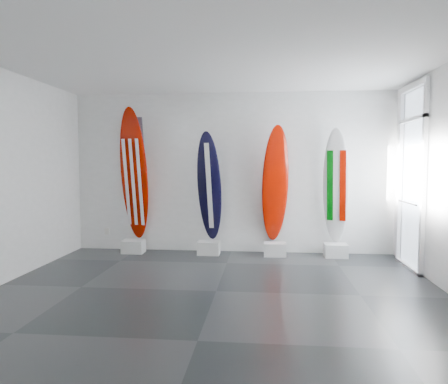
# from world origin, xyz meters

# --- Properties ---
(floor) EXTENTS (6.00, 6.00, 0.00)m
(floor) POSITION_xyz_m (0.00, 0.00, 0.00)
(floor) COLOR black
(floor) RESTS_ON ground
(ceiling) EXTENTS (6.00, 6.00, 0.00)m
(ceiling) POSITION_xyz_m (0.00, 0.00, 3.00)
(ceiling) COLOR white
(ceiling) RESTS_ON wall_back
(wall_back) EXTENTS (6.00, 0.00, 6.00)m
(wall_back) POSITION_xyz_m (0.00, 2.50, 1.50)
(wall_back) COLOR silver
(wall_back) RESTS_ON ground
(wall_front) EXTENTS (6.00, 0.00, 6.00)m
(wall_front) POSITION_xyz_m (0.00, -2.50, 1.50)
(wall_front) COLOR silver
(wall_front) RESTS_ON ground
(display_block_usa) EXTENTS (0.40, 0.30, 0.24)m
(display_block_usa) POSITION_xyz_m (-1.82, 2.18, 0.12)
(display_block_usa) COLOR silver
(display_block_usa) RESTS_ON floor
(surfboard_usa) EXTENTS (0.64, 0.50, 2.49)m
(surfboard_usa) POSITION_xyz_m (-1.82, 2.28, 1.48)
(surfboard_usa) COLOR #A00D00
(surfboard_usa) RESTS_ON display_block_usa
(display_block_navy) EXTENTS (0.40, 0.30, 0.24)m
(display_block_navy) POSITION_xyz_m (-0.39, 2.18, 0.12)
(display_block_navy) COLOR silver
(display_block_navy) RESTS_ON floor
(surfboard_navy) EXTENTS (0.54, 0.51, 2.03)m
(surfboard_navy) POSITION_xyz_m (-0.39, 2.28, 1.25)
(surfboard_navy) COLOR black
(surfboard_navy) RESTS_ON display_block_navy
(display_block_swiss) EXTENTS (0.40, 0.30, 0.24)m
(display_block_swiss) POSITION_xyz_m (0.82, 2.18, 0.12)
(display_block_swiss) COLOR silver
(display_block_swiss) RESTS_ON floor
(surfboard_swiss) EXTENTS (0.56, 0.51, 2.14)m
(surfboard_swiss) POSITION_xyz_m (0.82, 2.28, 1.30)
(surfboard_swiss) COLOR #A00D00
(surfboard_swiss) RESTS_ON display_block_swiss
(display_block_italy) EXTENTS (0.40, 0.30, 0.24)m
(display_block_italy) POSITION_xyz_m (1.91, 2.18, 0.12)
(display_block_italy) COLOR silver
(display_block_italy) RESTS_ON floor
(surfboard_italy) EXTENTS (0.52, 0.38, 2.08)m
(surfboard_italy) POSITION_xyz_m (1.91, 2.28, 1.28)
(surfboard_italy) COLOR white
(surfboard_italy) RESTS_ON display_block_italy
(wall_outlet) EXTENTS (0.09, 0.02, 0.13)m
(wall_outlet) POSITION_xyz_m (-2.45, 2.48, 0.35)
(wall_outlet) COLOR silver
(wall_outlet) RESTS_ON wall_back
(glass_door) EXTENTS (0.12, 1.16, 2.85)m
(glass_door) POSITION_xyz_m (2.97, 1.55, 1.43)
(glass_door) COLOR white
(glass_door) RESTS_ON floor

